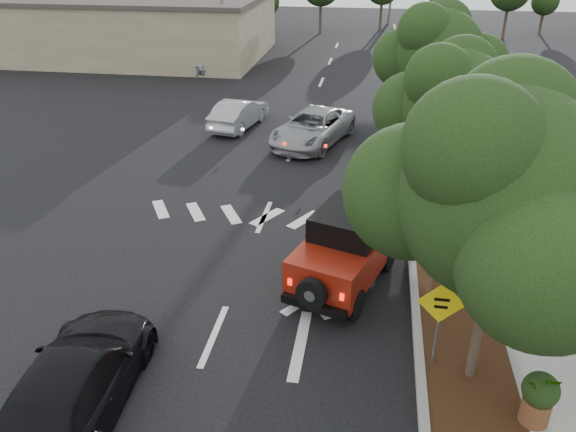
% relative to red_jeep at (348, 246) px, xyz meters
% --- Properties ---
extents(ground, '(120.00, 120.00, 0.00)m').
position_rel_red_jeep_xyz_m(ground, '(-2.85, -2.76, -1.02)').
color(ground, black).
rests_on(ground, ground).
extents(curb, '(0.20, 70.00, 0.15)m').
position_rel_red_jeep_xyz_m(curb, '(1.75, 9.24, -0.95)').
color(curb, '#9E9B93').
rests_on(curb, ground).
extents(planting_strip, '(1.80, 70.00, 0.12)m').
position_rel_red_jeep_xyz_m(planting_strip, '(2.75, 9.24, -0.96)').
color(planting_strip, black).
rests_on(planting_strip, ground).
extents(sidewalk, '(2.00, 70.00, 0.12)m').
position_rel_red_jeep_xyz_m(sidewalk, '(4.65, 9.24, -0.96)').
color(sidewalk, gray).
rests_on(sidewalk, ground).
extents(hedge, '(0.80, 70.00, 0.80)m').
position_rel_red_jeep_xyz_m(hedge, '(6.05, 9.24, -0.62)').
color(hedge, black).
rests_on(hedge, ground).
extents(commercial_building, '(22.00, 12.00, 4.00)m').
position_rel_red_jeep_xyz_m(commercial_building, '(-18.85, 27.24, 0.98)').
color(commercial_building, gray).
rests_on(commercial_building, ground).
extents(transmission_tower, '(7.00, 4.00, 28.00)m').
position_rel_red_jeep_xyz_m(transmission_tower, '(3.15, 45.24, -1.02)').
color(transmission_tower, slate).
rests_on(transmission_tower, ground).
extents(street_tree_near, '(3.80, 3.80, 5.92)m').
position_rel_red_jeep_xyz_m(street_tree_near, '(2.75, -3.26, -1.02)').
color(street_tree_near, black).
rests_on(street_tree_near, ground).
extents(street_tree_mid, '(3.20, 3.20, 5.32)m').
position_rel_red_jeep_xyz_m(street_tree_mid, '(2.75, 3.74, -1.02)').
color(street_tree_mid, black).
rests_on(street_tree_mid, ground).
extents(street_tree_far, '(3.40, 3.40, 5.62)m').
position_rel_red_jeep_xyz_m(street_tree_far, '(2.75, 10.24, -1.02)').
color(street_tree_far, black).
rests_on(street_tree_far, ground).
extents(light_pole_a, '(2.00, 0.22, 9.00)m').
position_rel_red_jeep_xyz_m(light_pole_a, '(-9.35, 23.24, -1.02)').
color(light_pole_a, slate).
rests_on(light_pole_a, ground).
extents(light_pole_b, '(2.00, 0.22, 9.00)m').
position_rel_red_jeep_xyz_m(light_pole_b, '(-10.35, 35.24, -1.02)').
color(light_pole_b, slate).
rests_on(light_pole_b, ground).
extents(red_jeep, '(2.79, 4.11, 2.02)m').
position_rel_red_jeep_xyz_m(red_jeep, '(0.00, 0.00, 0.00)').
color(red_jeep, black).
rests_on(red_jeep, ground).
extents(silver_suv_ahead, '(3.73, 5.48, 1.39)m').
position_rel_red_jeep_xyz_m(silver_suv_ahead, '(-2.13, 10.44, -0.33)').
color(silver_suv_ahead, '#929498').
rests_on(silver_suv_ahead, ground).
extents(black_suv_oncoming, '(2.27, 4.94, 1.40)m').
position_rel_red_jeep_xyz_m(black_suv_oncoming, '(-4.79, -5.29, -0.32)').
color(black_suv_oncoming, black).
rests_on(black_suv_oncoming, ground).
extents(silver_sedan_oncoming, '(2.13, 4.16, 1.31)m').
position_rel_red_jeep_xyz_m(silver_sedan_oncoming, '(-5.77, 12.07, -0.37)').
color(silver_sedan_oncoming, '#9A9CA1').
rests_on(silver_sedan_oncoming, ground).
extents(parked_suv, '(5.06, 3.40, 1.60)m').
position_rel_red_jeep_xyz_m(parked_suv, '(-11.93, 22.66, -0.23)').
color(parked_suv, '#ABADB3').
rests_on(parked_suv, ground).
extents(speed_hump_sign, '(0.95, 0.08, 2.02)m').
position_rel_red_jeep_xyz_m(speed_hump_sign, '(2.01, -3.02, 0.38)').
color(speed_hump_sign, slate).
rests_on(speed_hump_sign, ground).
extents(terracotta_planter, '(0.67, 0.67, 1.16)m').
position_rel_red_jeep_xyz_m(terracotta_planter, '(3.75, -4.35, -0.24)').
color(terracotta_planter, brown).
rests_on(terracotta_planter, ground).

